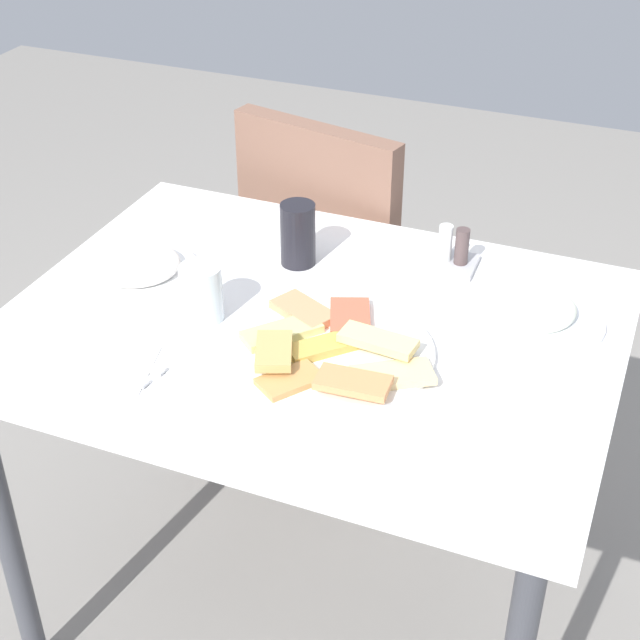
{
  "coord_description": "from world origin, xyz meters",
  "views": [
    {
      "loc": [
        0.53,
        -1.26,
        1.64
      ],
      "look_at": [
        0.03,
        -0.03,
        0.77
      ],
      "focal_mm": 53.4,
      "sensor_mm": 36.0,
      "label": 1
    }
  ],
  "objects_px": {
    "drinking_glass": "(202,293)",
    "spoon": "(115,357)",
    "condiment_caddy": "(453,254)",
    "dining_chair": "(342,267)",
    "pide_platter": "(333,349)",
    "fork": "(103,370)",
    "paper_napkin": "(109,365)",
    "salad_plate_greens": "(541,314)",
    "dining_table": "(311,365)",
    "salad_plate_rice": "(135,266)",
    "soda_can": "(298,234)"
  },
  "relations": [
    {
      "from": "drinking_glass",
      "to": "spoon",
      "type": "relative_size",
      "value": 0.54
    },
    {
      "from": "condiment_caddy",
      "to": "dining_chair",
      "type": "bearing_deg",
      "value": 137.1
    },
    {
      "from": "pide_platter",
      "to": "fork",
      "type": "distance_m",
      "value": 0.37
    },
    {
      "from": "pide_platter",
      "to": "spoon",
      "type": "relative_size",
      "value": 1.85
    },
    {
      "from": "spoon",
      "to": "condiment_caddy",
      "type": "height_order",
      "value": "condiment_caddy"
    },
    {
      "from": "paper_napkin",
      "to": "condiment_caddy",
      "type": "height_order",
      "value": "condiment_caddy"
    },
    {
      "from": "salad_plate_greens",
      "to": "condiment_caddy",
      "type": "distance_m",
      "value": 0.23
    },
    {
      "from": "paper_napkin",
      "to": "spoon",
      "type": "relative_size",
      "value": 0.75
    },
    {
      "from": "drinking_glass",
      "to": "fork",
      "type": "bearing_deg",
      "value": -110.02
    },
    {
      "from": "dining_table",
      "to": "condiment_caddy",
      "type": "xyz_separation_m",
      "value": [
        0.17,
        0.27,
        0.12
      ]
    },
    {
      "from": "pide_platter",
      "to": "salad_plate_rice",
      "type": "xyz_separation_m",
      "value": [
        -0.44,
        0.1,
        0.0
      ]
    },
    {
      "from": "dining_table",
      "to": "dining_chair",
      "type": "height_order",
      "value": "dining_chair"
    },
    {
      "from": "dining_chair",
      "to": "soda_can",
      "type": "bearing_deg",
      "value": -81.09
    },
    {
      "from": "spoon",
      "to": "condiment_caddy",
      "type": "relative_size",
      "value": 2.0
    },
    {
      "from": "drinking_glass",
      "to": "condiment_caddy",
      "type": "xyz_separation_m",
      "value": [
        0.35,
        0.33,
        -0.02
      ]
    },
    {
      "from": "soda_can",
      "to": "fork",
      "type": "xyz_separation_m",
      "value": [
        -0.15,
        -0.44,
        -0.06
      ]
    },
    {
      "from": "dining_table",
      "to": "dining_chair",
      "type": "xyz_separation_m",
      "value": [
        -0.16,
        0.59,
        -0.15
      ]
    },
    {
      "from": "soda_can",
      "to": "paper_napkin",
      "type": "xyz_separation_m",
      "value": [
        -0.15,
        -0.42,
        -0.06
      ]
    },
    {
      "from": "dining_table",
      "to": "paper_napkin",
      "type": "bearing_deg",
      "value": -136.25
    },
    {
      "from": "salad_plate_rice",
      "to": "paper_napkin",
      "type": "height_order",
      "value": "salad_plate_rice"
    },
    {
      "from": "drinking_glass",
      "to": "spoon",
      "type": "height_order",
      "value": "drinking_glass"
    },
    {
      "from": "soda_can",
      "to": "salad_plate_rice",
      "type": "bearing_deg",
      "value": -149.86
    },
    {
      "from": "pide_platter",
      "to": "salad_plate_greens",
      "type": "xyz_separation_m",
      "value": [
        0.29,
        0.22,
        0.01
      ]
    },
    {
      "from": "condiment_caddy",
      "to": "drinking_glass",
      "type": "bearing_deg",
      "value": -136.76
    },
    {
      "from": "drinking_glass",
      "to": "fork",
      "type": "xyz_separation_m",
      "value": [
        -0.07,
        -0.2,
        -0.04
      ]
    },
    {
      "from": "soda_can",
      "to": "fork",
      "type": "relative_size",
      "value": 0.72
    },
    {
      "from": "salad_plate_rice",
      "to": "fork",
      "type": "height_order",
      "value": "salad_plate_rice"
    },
    {
      "from": "spoon",
      "to": "pide_platter",
      "type": "bearing_deg",
      "value": 27.25
    },
    {
      "from": "salad_plate_rice",
      "to": "condiment_caddy",
      "type": "xyz_separation_m",
      "value": [
        0.54,
        0.25,
        0.01
      ]
    },
    {
      "from": "drinking_glass",
      "to": "fork",
      "type": "distance_m",
      "value": 0.22
    },
    {
      "from": "fork",
      "to": "pide_platter",
      "type": "bearing_deg",
      "value": 34.43
    },
    {
      "from": "dining_chair",
      "to": "pide_platter",
      "type": "relative_size",
      "value": 2.58
    },
    {
      "from": "pide_platter",
      "to": "dining_table",
      "type": "bearing_deg",
      "value": 132.84
    },
    {
      "from": "drinking_glass",
      "to": "spoon",
      "type": "xyz_separation_m",
      "value": [
        -0.07,
        -0.17,
        -0.04
      ]
    },
    {
      "from": "spoon",
      "to": "condiment_caddy",
      "type": "xyz_separation_m",
      "value": [
        0.43,
        0.5,
        0.02
      ]
    },
    {
      "from": "dining_table",
      "to": "spoon",
      "type": "bearing_deg",
      "value": -138.47
    },
    {
      "from": "pide_platter",
      "to": "paper_napkin",
      "type": "bearing_deg",
      "value": -153.28
    },
    {
      "from": "salad_plate_greens",
      "to": "dining_table",
      "type": "bearing_deg",
      "value": -158.42
    },
    {
      "from": "dining_table",
      "to": "soda_can",
      "type": "xyz_separation_m",
      "value": [
        -0.1,
        0.18,
        0.15
      ]
    },
    {
      "from": "dining_chair",
      "to": "paper_napkin",
      "type": "height_order",
      "value": "dining_chair"
    },
    {
      "from": "pide_platter",
      "to": "condiment_caddy",
      "type": "bearing_deg",
      "value": 73.74
    },
    {
      "from": "salad_plate_greens",
      "to": "salad_plate_rice",
      "type": "distance_m",
      "value": 0.74
    },
    {
      "from": "pide_platter",
      "to": "paper_napkin",
      "type": "xyz_separation_m",
      "value": [
        -0.32,
        -0.16,
        -0.01
      ]
    },
    {
      "from": "soda_can",
      "to": "condiment_caddy",
      "type": "height_order",
      "value": "soda_can"
    },
    {
      "from": "salad_plate_greens",
      "to": "spoon",
      "type": "height_order",
      "value": "salad_plate_greens"
    },
    {
      "from": "soda_can",
      "to": "condiment_caddy",
      "type": "bearing_deg",
      "value": 19.0
    },
    {
      "from": "dining_chair",
      "to": "condiment_caddy",
      "type": "relative_size",
      "value": 9.55
    },
    {
      "from": "salad_plate_rice",
      "to": "paper_napkin",
      "type": "bearing_deg",
      "value": -67.09
    },
    {
      "from": "salad_plate_rice",
      "to": "drinking_glass",
      "type": "distance_m",
      "value": 0.21
    },
    {
      "from": "paper_napkin",
      "to": "condiment_caddy",
      "type": "distance_m",
      "value": 0.67
    }
  ]
}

